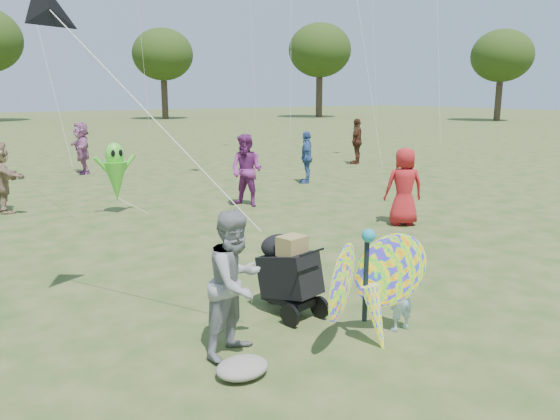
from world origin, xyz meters
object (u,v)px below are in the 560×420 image
(crowd_a, at_px, (404,187))
(crowd_d, at_px, (0,177))
(crowd_e, at_px, (247,170))
(alien_kite, at_px, (116,174))
(crowd_j, at_px, (82,148))
(jogging_stroller, at_px, (288,269))
(crowd_c, at_px, (307,157))
(child_girl, at_px, (401,294))
(adult_man, at_px, (236,283))
(crowd_h, at_px, (357,141))
(butterfly_kite, at_px, (370,290))

(crowd_a, xyz_separation_m, crowd_d, (-7.22, 6.43, 0.02))
(crowd_e, relative_size, alien_kite, 1.07)
(crowd_j, relative_size, jogging_stroller, 1.68)
(crowd_c, distance_m, jogging_stroller, 10.71)
(child_girl, distance_m, crowd_d, 10.76)
(crowd_c, bearing_deg, crowd_j, -96.56)
(adult_man, xyz_separation_m, alien_kite, (1.20, 7.94, 0.13))
(child_girl, distance_m, alien_kite, 8.62)
(crowd_h, relative_size, butterfly_kite, 1.07)
(crowd_d, height_order, crowd_h, crowd_h)
(child_girl, height_order, crowd_a, crowd_a)
(crowd_h, xyz_separation_m, alien_kite, (-11.14, -3.75, 0.04))
(crowd_h, xyz_separation_m, butterfly_kite, (-10.94, -12.38, -0.25))
(crowd_j, bearing_deg, crowd_a, 23.66)
(crowd_e, relative_size, jogging_stroller, 1.69)
(child_girl, relative_size, crowd_j, 0.52)
(crowd_c, distance_m, alien_kite, 6.66)
(alien_kite, bearing_deg, crowd_j, 81.43)
(crowd_d, xyz_separation_m, butterfly_kite, (2.49, -10.37, -0.20))
(crowd_d, distance_m, jogging_stroller, 9.33)
(crowd_a, distance_m, jogging_stroller, 5.64)
(adult_man, height_order, crowd_c, crowd_c)
(adult_man, relative_size, crowd_a, 0.97)
(crowd_c, bearing_deg, alien_kite, -38.57)
(adult_man, distance_m, crowd_j, 15.41)
(adult_man, distance_m, jogging_stroller, 1.32)
(crowd_d, bearing_deg, alien_kite, -141.89)
(adult_man, bearing_deg, alien_kite, 58.15)
(adult_man, relative_size, crowd_c, 1.00)
(crowd_d, relative_size, jogging_stroller, 1.60)
(crowd_a, bearing_deg, crowd_d, -12.75)
(crowd_a, bearing_deg, butterfly_kite, 68.72)
(child_girl, relative_size, alien_kite, 0.55)
(butterfly_kite, bearing_deg, crowd_a, 39.80)
(adult_man, height_order, jogging_stroller, adult_man)
(child_girl, xyz_separation_m, adult_man, (-1.99, 0.63, 0.36))
(crowd_j, relative_size, butterfly_kite, 1.07)
(child_girl, relative_size, crowd_h, 0.52)
(child_girl, bearing_deg, crowd_h, -125.03)
(crowd_h, height_order, jogging_stroller, crowd_h)
(adult_man, distance_m, butterfly_kite, 1.56)
(crowd_j, distance_m, jogging_stroller, 14.66)
(butterfly_kite, bearing_deg, crowd_e, 69.33)
(adult_man, xyz_separation_m, butterfly_kite, (1.39, -0.69, -0.16))
(adult_man, xyz_separation_m, crowd_j, (2.30, 15.23, 0.09))
(crowd_d, bearing_deg, crowd_a, -146.52)
(crowd_h, relative_size, crowd_j, 1.00)
(crowd_j, distance_m, butterfly_kite, 15.95)
(child_girl, distance_m, adult_man, 2.11)
(alien_kite, bearing_deg, adult_man, -98.59)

